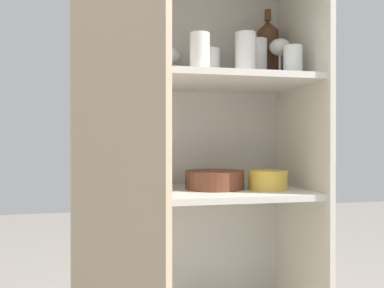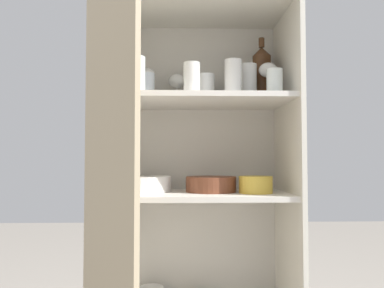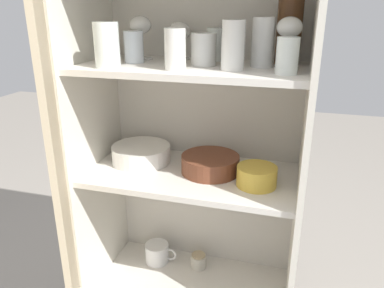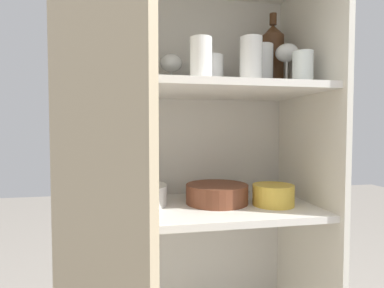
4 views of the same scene
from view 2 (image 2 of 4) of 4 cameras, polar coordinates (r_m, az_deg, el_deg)
The scene contains 22 objects.
cupboard_back_panel at distance 1.68m, azimuth 0.34°, elevation -7.23°, with size 0.75×0.02×1.47m, color silver.
cupboard_side_left at distance 1.52m, azimuth -13.55°, elevation -7.67°, with size 0.02×0.41×1.47m, color silver.
cupboard_side_right at distance 1.55m, azimuth 14.48°, elevation -7.57°, with size 0.02×0.41×1.47m, color silver.
cupboard_top_panel at distance 1.60m, azimuth 0.58°, elevation 19.76°, with size 0.75×0.41×0.02m, color silver.
shelf_board_middle at distance 1.49m, azimuth 0.59°, elevation -7.78°, with size 0.72×0.37×0.02m, color silver.
shelf_board_upper at distance 1.50m, azimuth 0.58°, elevation 6.53°, with size 0.72×0.37×0.02m, color silver.
cupboard_door at distance 1.15m, azimuth -12.64°, elevation -9.38°, with size 0.22×0.32×1.47m.
tumbler_glass_0 at distance 1.41m, azimuth -0.04°, elevation 9.95°, with size 0.06×0.06×0.12m.
tumbler_glass_1 at distance 1.41m, azimuth -8.69°, elevation 10.35°, with size 0.08×0.08×0.13m.
tumbler_glass_2 at distance 1.56m, azimuth 8.62°, elevation 9.30°, with size 0.07×0.07×0.15m.
tumbler_glass_3 at distance 1.52m, azimuth -6.94°, elevation 8.75°, with size 0.06×0.06×0.10m.
tumbler_glass_4 at distance 1.47m, azimuth 6.31°, elevation 9.94°, with size 0.07×0.07×0.14m.
tumbler_glass_5 at distance 1.47m, azimuth 12.48°, elevation 9.16°, with size 0.06×0.06×0.10m.
tumbler_glass_6 at distance 1.52m, azimuth 1.99°, elevation 8.68°, with size 0.08×0.08×0.10m.
tumbler_glass_7 at distance 1.64m, azimuth 2.22°, elevation 8.01°, with size 0.07×0.07×0.11m.
wine_glass_0 at distance 1.63m, azimuth -2.29°, elevation 9.32°, with size 0.08×0.08×0.13m.
wine_glass_1 at distance 1.56m, azimuth 11.49°, elevation 10.60°, with size 0.07×0.07×0.15m.
wine_glass_2 at distance 1.61m, azimuth -6.99°, elevation 10.07°, with size 0.07×0.07×0.14m.
wine_bottle at distance 1.66m, azimuth 10.59°, elevation 10.38°, with size 0.08×0.08×0.28m.
plate_stack_white at distance 1.53m, azimuth -7.29°, elevation -6.04°, with size 0.22×0.22×0.06m.
mixing_bowl_large at distance 1.51m, azimuth 2.91°, elevation -6.04°, with size 0.20×0.20×0.06m.
serving_bowl_small at distance 1.47m, azimuth 9.67°, elevation -6.01°, with size 0.13×0.13×0.07m.
Camera 2 is at (-0.06, -1.30, 0.88)m, focal length 35.00 mm.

